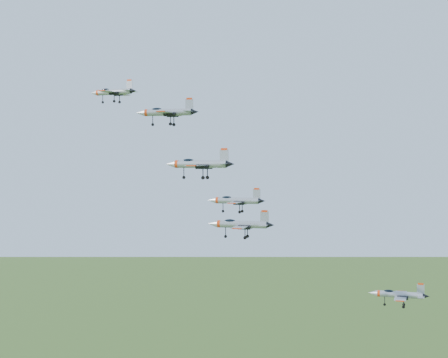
# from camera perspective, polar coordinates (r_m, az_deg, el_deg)

# --- Properties ---
(jet_lead) EXTENTS (11.36, 9.66, 3.09)m
(jet_lead) POSITION_cam_1_polar(r_m,az_deg,el_deg) (136.85, -10.16, 7.85)
(jet_lead) COLOR #959AA1
(jet_left_high) EXTENTS (12.21, 10.13, 3.26)m
(jet_left_high) POSITION_cam_1_polar(r_m,az_deg,el_deg) (116.81, -5.31, 6.10)
(jet_left_high) COLOR #959AA1
(jet_right_high) EXTENTS (11.73, 9.85, 3.15)m
(jet_right_high) POSITION_cam_1_polar(r_m,az_deg,el_deg) (99.64, -2.34, 1.39)
(jet_right_high) COLOR #959AA1
(jet_left_low) EXTENTS (12.24, 10.24, 3.28)m
(jet_left_low) POSITION_cam_1_polar(r_m,az_deg,el_deg) (127.37, 1.05, -1.97)
(jet_left_low) COLOR #959AA1
(jet_right_low) EXTENTS (12.14, 10.10, 3.24)m
(jet_right_low) POSITION_cam_1_polar(r_m,az_deg,el_deg) (110.76, 1.46, -4.15)
(jet_right_low) COLOR #959AA1
(jet_trail) EXTENTS (10.75, 9.03, 2.88)m
(jet_trail) POSITION_cam_1_polar(r_m,az_deg,el_deg) (119.20, 15.61, -10.12)
(jet_trail) COLOR #959AA1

